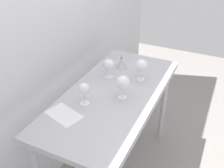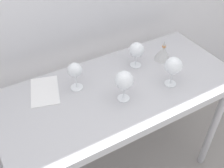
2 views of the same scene
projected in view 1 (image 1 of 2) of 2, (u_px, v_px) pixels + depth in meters
back_wall at (53, 32)px, 1.92m from camera, size 3.80×0.04×2.60m
steel_counter at (113, 103)px, 2.01m from camera, size 1.40×0.65×0.90m
wine_glass_far_left at (84, 89)px, 1.77m from camera, size 0.08×0.08×0.17m
wine_glass_far_right at (109, 65)px, 2.09m from camera, size 0.09×0.09×0.16m
wine_glass_near_center at (123, 83)px, 1.83m from camera, size 0.10×0.10×0.18m
wine_glass_near_right at (141, 66)px, 2.05m from camera, size 0.10×0.10×0.18m
tasting_sheet_upper at (64, 115)px, 1.72m from camera, size 0.22×0.28×0.00m
decanter_funnel at (121, 63)px, 2.26m from camera, size 0.11×0.11×0.14m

